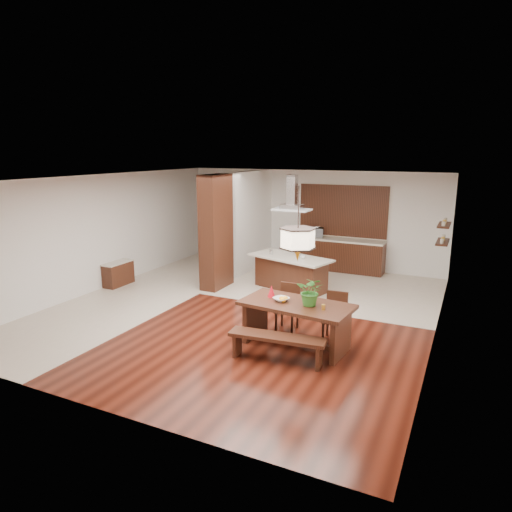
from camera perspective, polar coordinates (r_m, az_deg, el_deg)
The scene contains 25 objects.
room_shell at distance 9.83m, azimuth -1.58°, elevation 4.79°, with size 9.00×9.04×2.92m.
tile_hallway at distance 11.77m, azimuth -13.55°, elevation -4.45°, with size 2.50×9.00×0.01m, color beige.
tile_kitchen at distance 12.11m, azimuth 9.23°, elevation -3.76°, with size 5.50×4.00×0.01m, color beige.
soffit_band at distance 9.74m, azimuth -1.61°, elevation 9.58°, with size 8.00×9.00×0.02m, color #3B1D0E.
partition_pier at distance 11.63m, azimuth -5.01°, elevation 2.99°, with size 0.45×1.00×2.90m, color black.
partition_stub at distance 13.46m, azimuth -0.46°, elevation 4.42°, with size 0.18×2.40×2.90m, color silver.
hallway_console at distance 12.51m, azimuth -16.84°, elevation -2.14°, with size 0.37×0.88×0.63m, color black.
hallway_doorway at distance 15.07m, azimuth -3.07°, elevation 3.80°, with size 1.10×0.20×2.10m, color black.
rear_counter at distance 13.64m, azimuth 10.33°, elevation 0.15°, with size 2.60×0.62×0.95m.
kitchen_window at distance 13.66m, azimuth 10.84°, elevation 5.59°, with size 2.60×0.08×1.50m, color olive.
shelf_lower at distance 11.45m, azimuth 22.29°, elevation 1.64°, with size 0.26×0.90×0.04m, color black.
shelf_upper at distance 11.39m, azimuth 22.46°, elevation 3.61°, with size 0.26×0.90×0.04m, color black.
dining_table at distance 8.27m, azimuth 5.05°, elevation -7.31°, with size 2.06×1.17×0.82m.
dining_bench at distance 7.83m, azimuth 2.64°, elevation -11.45°, with size 1.65×0.36×0.46m, color black, non-canonical shape.
dining_chair_left at distance 9.03m, azimuth 3.91°, elevation -6.46°, with size 0.41×0.41×0.92m, color black, non-canonical shape.
dining_chair_right at distance 8.66m, azimuth 9.77°, elevation -7.56°, with size 0.40×0.40×0.91m, color black, non-canonical shape.
pendant_lantern at distance 7.85m, azimuth 5.29°, elevation 3.98°, with size 0.64×0.64×1.31m, color beige, non-canonical shape.
foliage_plant at distance 8.02m, azimuth 6.89°, elevation -4.39°, with size 0.47×0.41×0.53m, color #2E6D24.
fruit_bowl at distance 8.28m, azimuth 3.17°, elevation -5.43°, with size 0.27×0.27×0.07m, color beige.
napkin_cone at distance 8.47m, azimuth 1.94°, elevation -4.42°, with size 0.14×0.14×0.22m, color red.
gold_ornament at distance 7.91m, azimuth 8.42°, elevation -6.34°, with size 0.07×0.07×0.09m, color gold.
kitchen_island at distance 11.64m, azimuth 4.35°, elevation -2.07°, with size 2.27×1.45×0.87m.
range_hood at distance 11.28m, azimuth 4.54°, elevation 7.89°, with size 0.90×0.55×0.87m, color silver, non-canonical shape.
island_cup at distance 11.29m, azimuth 5.87°, elevation -0.13°, with size 0.11×0.11×0.09m, color silver.
microwave at distance 13.73m, azimuth 7.33°, elevation 2.96°, with size 0.50×0.34×0.28m, color silver.
Camera 1 is at (4.44, -8.65, 3.48)m, focal length 32.00 mm.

